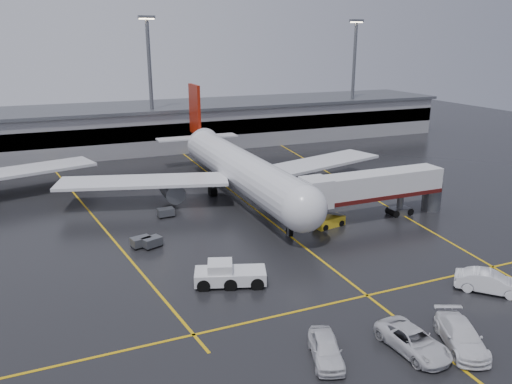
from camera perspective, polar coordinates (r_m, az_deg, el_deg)
name	(u,v)px	position (r m, az deg, el deg)	size (l,w,h in m)	color
ground	(264,216)	(62.65, 0.98, -2.80)	(220.00, 220.00, 0.00)	black
apron_line_centre	(264,216)	(62.65, 0.98, -2.79)	(0.25, 90.00, 0.02)	gold
apron_line_stop	(367,295)	(45.12, 12.55, -11.45)	(60.00, 0.25, 0.02)	gold
apron_line_left	(90,213)	(67.43, -18.38, -2.24)	(0.25, 70.00, 0.02)	gold
apron_line_right	(344,181)	(79.29, 10.00, 1.20)	(0.25, 70.00, 0.02)	gold
terminal	(171,125)	(105.96, -9.62, 7.55)	(122.00, 19.00, 8.60)	gray
light_mast_mid	(150,77)	(97.99, -11.99, 12.66)	(3.00, 1.20, 25.45)	#595B60
light_mast_right	(354,72)	(115.44, 11.09, 13.31)	(3.00, 1.20, 25.45)	#595B60
main_airliner	(237,167)	(70.03, -2.21, 2.92)	(48.80, 45.60, 14.10)	silver
jet_bridge	(374,188)	(62.22, 13.32, 0.40)	(19.90, 3.40, 6.05)	silver
pushback_tractor	(228,275)	(45.63, -3.19, -9.44)	(6.85, 4.52, 2.27)	silver
belt_loader	(329,222)	(59.83, 8.34, -3.35)	(4.06, 2.43, 2.41)	gold
service_van_a	(413,341)	(38.43, 17.48, -15.88)	(2.71, 5.88, 1.63)	silver
service_van_b	(461,336)	(40.00, 22.38, -14.94)	(2.45, 6.03, 1.75)	white
service_van_c	(490,282)	(48.73, 25.11, -9.28)	(2.00, 5.75, 1.89)	white
service_van_d	(326,349)	(36.26, 7.99, -17.31)	(1.99, 4.94, 1.68)	silver
baggage_cart_a	(152,242)	(54.47, -11.80, -5.59)	(2.34, 1.96, 1.12)	#595B60
baggage_cart_b	(141,241)	(54.80, -12.99, -5.52)	(2.25, 1.74, 1.12)	#595B60
baggage_cart_c	(166,212)	(63.30, -10.26, -2.27)	(2.08, 1.43, 1.12)	#595B60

